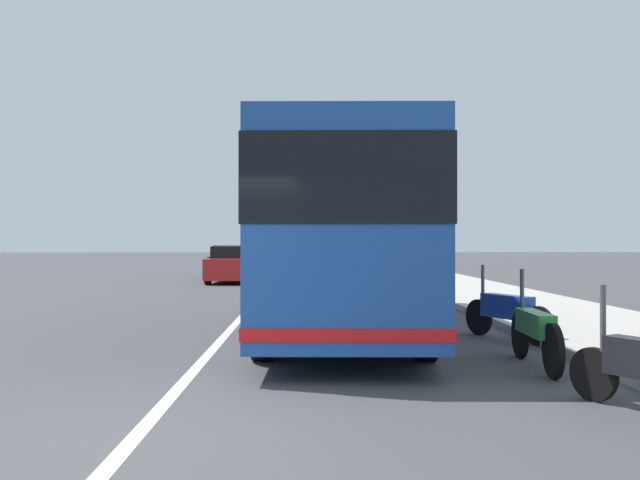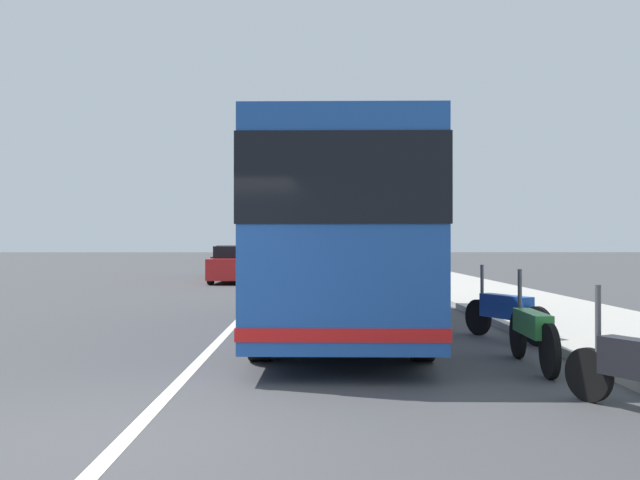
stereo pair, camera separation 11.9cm
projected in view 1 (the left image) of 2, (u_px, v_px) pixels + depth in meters
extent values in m
plane|color=#424244|center=(132.00, 441.00, 5.76)|extent=(220.00, 220.00, 0.00)
cube|color=#B2ADA3|center=(545.00, 311.00, 15.89)|extent=(110.00, 3.60, 0.14)
cube|color=silver|center=(244.00, 315.00, 15.76)|extent=(110.00, 0.16, 0.01)
cube|color=#1E4C9E|center=(340.00, 234.00, 12.88)|extent=(10.10, 2.76, 2.95)
cube|color=black|center=(340.00, 203.00, 12.89)|extent=(10.14, 2.80, 1.08)
cube|color=red|center=(340.00, 299.00, 12.88)|extent=(10.13, 2.79, 0.16)
cylinder|color=black|center=(289.00, 292.00, 16.10)|extent=(1.01, 0.33, 1.00)
cylinder|color=black|center=(385.00, 292.00, 16.08)|extent=(1.01, 0.33, 1.00)
cylinder|color=black|center=(264.00, 325.00, 9.68)|extent=(1.01, 0.33, 1.00)
cylinder|color=black|center=(424.00, 325.00, 9.66)|extent=(1.01, 0.33, 1.00)
cylinder|color=black|center=(594.00, 374.00, 7.19)|extent=(0.54, 0.34, 0.57)
cylinder|color=#4C4C51|center=(603.00, 318.00, 7.09)|extent=(0.06, 0.06, 0.70)
cylinder|color=black|center=(520.00, 334.00, 9.90)|extent=(0.68, 0.11, 0.68)
cylinder|color=black|center=(553.00, 351.00, 8.39)|extent=(0.68, 0.11, 0.68)
cube|color=#338C3F|center=(535.00, 323.00, 9.14)|extent=(1.14, 0.29, 0.31)
cylinder|color=#4C4C51|center=(522.00, 293.00, 9.78)|extent=(0.06, 0.06, 0.70)
cylinder|color=black|center=(479.00, 317.00, 12.35)|extent=(0.61, 0.35, 0.64)
cylinder|color=black|center=(539.00, 326.00, 11.03)|extent=(0.61, 0.35, 0.64)
cube|color=#1947A5|center=(507.00, 307.00, 11.69)|extent=(1.10, 0.69, 0.40)
cylinder|color=#4C4C51|center=(483.00, 284.00, 12.25)|extent=(0.06, 0.06, 0.70)
cube|color=red|center=(233.00, 268.00, 28.48)|extent=(4.34, 1.85, 0.84)
cube|color=black|center=(233.00, 252.00, 28.74)|extent=(2.27, 1.64, 0.49)
cylinder|color=black|center=(247.00, 277.00, 27.06)|extent=(0.65, 0.24, 0.64)
cylinder|color=black|center=(208.00, 276.00, 27.08)|extent=(0.65, 0.24, 0.64)
cylinder|color=black|center=(255.00, 273.00, 29.88)|extent=(0.65, 0.24, 0.64)
cylinder|color=black|center=(220.00, 273.00, 29.91)|extent=(0.65, 0.24, 0.64)
cube|color=gold|center=(314.00, 259.00, 47.13)|extent=(4.27, 1.87, 0.74)
cube|color=black|center=(314.00, 249.00, 47.19)|extent=(2.14, 1.70, 0.56)
cylinder|color=black|center=(302.00, 261.00, 48.50)|extent=(0.64, 0.23, 0.64)
cylinder|color=black|center=(325.00, 261.00, 48.55)|extent=(0.64, 0.23, 0.64)
cylinder|color=black|center=(302.00, 263.00, 45.70)|extent=(0.64, 0.23, 0.64)
cylinder|color=black|center=(327.00, 263.00, 45.75)|extent=(0.64, 0.23, 0.64)
cube|color=black|center=(232.00, 264.00, 33.80)|extent=(4.32, 1.85, 0.81)
cube|color=black|center=(233.00, 251.00, 33.99)|extent=(2.26, 1.66, 0.52)
cylinder|color=black|center=(245.00, 271.00, 32.38)|extent=(0.64, 0.23, 0.64)
cylinder|color=black|center=(211.00, 271.00, 32.39)|extent=(0.64, 0.23, 0.64)
cylinder|color=black|center=(251.00, 269.00, 35.21)|extent=(0.64, 0.23, 0.64)
cylinder|color=black|center=(220.00, 269.00, 35.22)|extent=(0.64, 0.23, 0.64)
cube|color=#2D7238|center=(269.00, 255.00, 59.40)|extent=(4.37, 1.99, 0.78)
cube|color=black|center=(269.00, 247.00, 59.61)|extent=(2.13, 1.70, 0.59)
cylinder|color=black|center=(278.00, 258.00, 58.06)|extent=(0.65, 0.26, 0.64)
cylinder|color=black|center=(260.00, 258.00, 57.93)|extent=(0.65, 0.26, 0.64)
cylinder|color=black|center=(277.00, 258.00, 60.87)|extent=(0.65, 0.26, 0.64)
cylinder|color=black|center=(260.00, 258.00, 60.73)|extent=(0.65, 0.26, 0.64)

